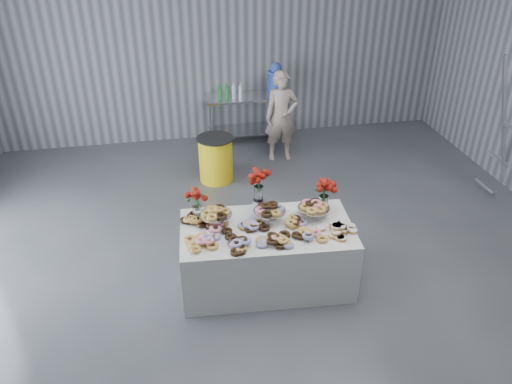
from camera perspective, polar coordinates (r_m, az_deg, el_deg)
The scene contains 16 objects.
ground at distance 5.79m, azimuth 2.92°, elevation -11.46°, with size 9.00×9.00×0.00m, color #3B3D43.
room_walls at distance 4.49m, azimuth 0.10°, elevation 14.59°, with size 8.04×9.04×4.02m.
display_table at distance 5.72m, azimuth 1.22°, elevation -7.21°, with size 1.90×1.00×0.75m, color white.
prep_table at distance 9.00m, azimuth -0.94°, elevation 9.32°, with size 1.50×0.60×0.90m.
donut_mounds at distance 5.43m, azimuth 1.37°, elevation -4.01°, with size 1.80×0.80×0.09m, color gold, non-canonical shape.
cake_stand_left at distance 5.50m, azimuth -4.63°, elevation -2.40°, with size 0.36×0.36×0.17m.
cake_stand_mid at distance 5.55m, azimuth 1.57°, elevation -2.01°, with size 0.36×0.36×0.17m.
cake_stand_right at distance 5.63m, azimuth 6.62°, elevation -1.67°, with size 0.36×0.36×0.17m.
danish_pile at distance 5.48m, azimuth 9.29°, elevation -3.94°, with size 0.48×0.48×0.11m, color white, non-canonical shape.
bouquet_left at distance 5.51m, azimuth -6.82°, elevation -0.60°, with size 0.26×0.26×0.42m.
bouquet_right at distance 5.71m, azimuth 7.85°, elevation 0.55°, with size 0.26×0.26×0.42m.
bouquet_center at distance 5.58m, azimuth 0.30°, elevation 1.09°, with size 0.26×0.26×0.57m.
water_jug at distance 8.92m, azimuth 2.27°, elevation 12.71°, with size 0.28×0.28×0.55m.
drink_bottles at distance 8.72m, azimuth -2.96°, elevation 11.48°, with size 0.54×0.08×0.27m, color #268C33, non-canonical shape.
person at distance 8.36m, azimuth 2.93°, elevation 8.62°, with size 0.55×0.36×1.52m, color #CC8C93.
trash_barrel at distance 7.83m, azimuth -4.62°, elevation 3.80°, with size 0.57×0.57×0.73m.
Camera 1 is at (-1.09, -4.17, 3.87)m, focal length 35.00 mm.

